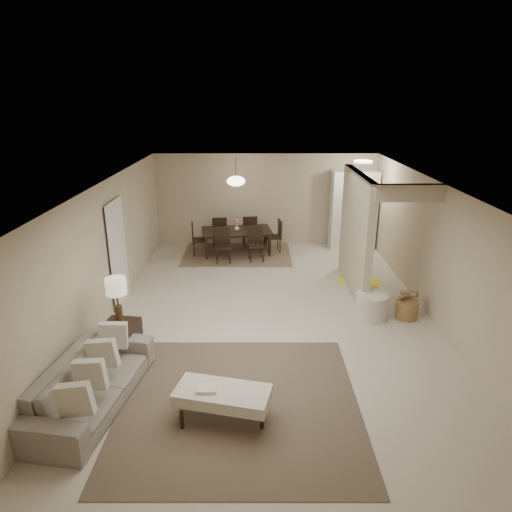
{
  "coord_description": "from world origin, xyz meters",
  "views": [
    {
      "loc": [
        -0.26,
        -7.81,
        3.92
      ],
      "look_at": [
        -0.26,
        0.4,
        1.05
      ],
      "focal_mm": 32.0,
      "sensor_mm": 36.0,
      "label": 1
    }
  ],
  "objects_px": {
    "ottoman_bench": "(223,396)",
    "side_table": "(122,339)",
    "pantry_cabinet": "(353,210)",
    "wicker_basket": "(407,309)",
    "dining_table": "(237,242)",
    "round_pouf": "(372,306)",
    "sofa": "(92,382)"
  },
  "relations": [
    {
      "from": "ottoman_bench",
      "to": "side_table",
      "type": "relative_size",
      "value": 2.29
    },
    {
      "from": "pantry_cabinet",
      "to": "wicker_basket",
      "type": "height_order",
      "value": "pantry_cabinet"
    },
    {
      "from": "wicker_basket",
      "to": "dining_table",
      "type": "height_order",
      "value": "dining_table"
    },
    {
      "from": "wicker_basket",
      "to": "dining_table",
      "type": "distance_m",
      "value": 4.99
    },
    {
      "from": "round_pouf",
      "to": "pantry_cabinet",
      "type": "bearing_deg",
      "value": 83.93
    },
    {
      "from": "pantry_cabinet",
      "to": "round_pouf",
      "type": "bearing_deg",
      "value": -96.07
    },
    {
      "from": "wicker_basket",
      "to": "dining_table",
      "type": "xyz_separation_m",
      "value": [
        -3.32,
        3.73,
        0.14
      ]
    },
    {
      "from": "ottoman_bench",
      "to": "wicker_basket",
      "type": "height_order",
      "value": "ottoman_bench"
    },
    {
      "from": "sofa",
      "to": "ottoman_bench",
      "type": "height_order",
      "value": "sofa"
    },
    {
      "from": "pantry_cabinet",
      "to": "dining_table",
      "type": "distance_m",
      "value": 3.24
    },
    {
      "from": "side_table",
      "to": "dining_table",
      "type": "bearing_deg",
      "value": 71.93
    },
    {
      "from": "wicker_basket",
      "to": "sofa",
      "type": "bearing_deg",
      "value": -153.18
    },
    {
      "from": "sofa",
      "to": "round_pouf",
      "type": "bearing_deg",
      "value": -50.98
    },
    {
      "from": "ottoman_bench",
      "to": "wicker_basket",
      "type": "distance_m",
      "value": 4.31
    },
    {
      "from": "side_table",
      "to": "dining_table",
      "type": "relative_size",
      "value": 0.31
    },
    {
      "from": "round_pouf",
      "to": "dining_table",
      "type": "bearing_deg",
      "value": 125.63
    },
    {
      "from": "pantry_cabinet",
      "to": "side_table",
      "type": "distance_m",
      "value": 7.35
    },
    {
      "from": "round_pouf",
      "to": "wicker_basket",
      "type": "xyz_separation_m",
      "value": [
        0.66,
        -0.01,
        -0.06
      ]
    },
    {
      "from": "side_table",
      "to": "sofa",
      "type": "bearing_deg",
      "value": -92.3
    },
    {
      "from": "side_table",
      "to": "dining_table",
      "type": "distance_m",
      "value": 5.27
    },
    {
      "from": "pantry_cabinet",
      "to": "ottoman_bench",
      "type": "relative_size",
      "value": 1.63
    },
    {
      "from": "sofa",
      "to": "side_table",
      "type": "bearing_deg",
      "value": 6.39
    },
    {
      "from": "sofa",
      "to": "ottoman_bench",
      "type": "bearing_deg",
      "value": -90.94
    },
    {
      "from": "pantry_cabinet",
      "to": "dining_table",
      "type": "bearing_deg",
      "value": -170.22
    },
    {
      "from": "side_table",
      "to": "wicker_basket",
      "type": "height_order",
      "value": "side_table"
    },
    {
      "from": "side_table",
      "to": "round_pouf",
      "type": "distance_m",
      "value": 4.49
    },
    {
      "from": "side_table",
      "to": "round_pouf",
      "type": "relative_size",
      "value": 0.93
    },
    {
      "from": "sofa",
      "to": "side_table",
      "type": "xyz_separation_m",
      "value": [
        0.05,
        1.24,
        -0.05
      ]
    },
    {
      "from": "ottoman_bench",
      "to": "round_pouf",
      "type": "relative_size",
      "value": 2.13
    },
    {
      "from": "pantry_cabinet",
      "to": "dining_table",
      "type": "relative_size",
      "value": 1.17
    },
    {
      "from": "pantry_cabinet",
      "to": "sofa",
      "type": "bearing_deg",
      "value": -125.24
    },
    {
      "from": "side_table",
      "to": "wicker_basket",
      "type": "relative_size",
      "value": 1.37
    }
  ]
}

